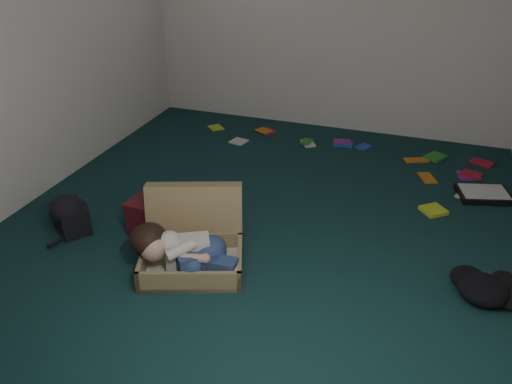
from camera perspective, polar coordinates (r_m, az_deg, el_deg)
The scene contains 11 objects.
floor at distance 4.40m, azimuth 0.65°, elevation -3.14°, with size 4.50×4.50×0.00m, color #102E2F.
wall_back at distance 6.02m, azimuth 8.03°, elevation 18.49°, with size 4.50×4.50×0.00m, color white.
wall_front at distance 2.04m, azimuth -20.05°, elevation -2.82°, with size 4.50×4.50×0.00m, color white.
wall_left at distance 4.89m, azimuth -22.82°, elevation 14.42°, with size 4.50×4.50×0.00m, color white.
suitcase at distance 3.90m, azimuth -6.64°, elevation -5.19°, with size 0.89×0.88×0.51m.
person at distance 3.74m, azimuth -7.67°, elevation -6.12°, with size 0.78×0.40×0.32m.
maroon_bin at distance 4.25m, azimuth -10.16°, elevation -2.58°, with size 0.44×0.36×0.29m.
backpack at distance 4.48m, azimuth -18.90°, elevation -2.52°, with size 0.39×0.31×0.24m, color black, non-canonical shape.
clothing_pile at distance 3.94m, azimuth 23.26°, elevation -8.83°, with size 0.42×0.34×0.13m, color black, non-canonical shape.
paper_tray at distance 5.15m, azimuth 22.83°, elevation -0.21°, with size 0.50×0.43×0.06m.
book_scatter at distance 5.60m, azimuth 11.68°, elevation 3.57°, with size 3.07×1.46×0.02m.
Camera 1 is at (1.20, -3.56, 2.29)m, focal length 38.00 mm.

